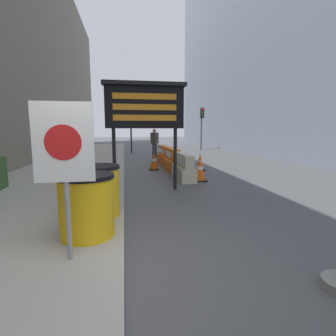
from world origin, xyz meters
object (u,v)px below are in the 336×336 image
at_px(barrel_drum_middle, 97,191).
at_px(jersey_barrier_cream, 183,168).
at_px(message_board, 145,108).
at_px(traffic_cone_near, 154,161).
at_px(pedestrian_worker, 155,140).
at_px(traffic_cone_far, 200,162).
at_px(warning_sign, 64,153).
at_px(jersey_barrier_orange_far, 165,156).
at_px(jersey_barrier_orange_near, 173,161).
at_px(barrel_drum_foreground, 87,205).
at_px(traffic_light_near_curb, 131,111).
at_px(traffic_light_far_side, 202,119).
at_px(traffic_cone_mid, 200,170).

relative_size(barrel_drum_middle, jersey_barrier_cream, 0.49).
bearing_deg(message_board, traffic_cone_near, 80.25).
bearing_deg(pedestrian_worker, traffic_cone_far, -26.53).
relative_size(warning_sign, jersey_barrier_orange_far, 0.94).
bearing_deg(jersey_barrier_cream, jersey_barrier_orange_near, 90.00).
distance_m(jersey_barrier_cream, jersey_barrier_orange_far, 4.25).
bearing_deg(barrel_drum_foreground, jersey_barrier_cream, 62.46).
height_order(jersey_barrier_orange_near, traffic_light_near_curb, traffic_light_near_curb).
height_order(traffic_cone_far, traffic_light_far_side, traffic_light_far_side).
bearing_deg(traffic_cone_mid, jersey_barrier_orange_near, 100.63).
distance_m(traffic_cone_near, traffic_cone_far, 1.99).
relative_size(warning_sign, traffic_light_near_curb, 0.45).
xyz_separation_m(barrel_drum_middle, warning_sign, (-0.18, -1.68, 0.85)).
height_order(message_board, traffic_light_far_side, traffic_light_far_side).
distance_m(message_board, traffic_light_far_side, 15.57).
bearing_deg(pedestrian_worker, traffic_light_far_side, 99.68).
bearing_deg(jersey_barrier_orange_far, barrel_drum_middle, -107.03).
bearing_deg(jersey_barrier_orange_near, traffic_light_far_side, 67.42).
relative_size(barrel_drum_foreground, jersey_barrier_cream, 0.49).
height_order(barrel_drum_middle, traffic_cone_mid, barrel_drum_middle).
relative_size(barrel_drum_middle, traffic_light_far_side, 0.27).
bearing_deg(jersey_barrier_orange_near, barrel_drum_middle, -112.79).
bearing_deg(jersey_barrier_cream, warning_sign, -115.50).
xyz_separation_m(barrel_drum_foreground, traffic_light_far_side, (7.09, 17.80, 1.97)).
relative_size(traffic_cone_mid, traffic_light_near_curb, 0.18).
bearing_deg(traffic_cone_mid, jersey_barrier_orange_far, 95.65).
relative_size(barrel_drum_foreground, traffic_cone_near, 1.29).
relative_size(jersey_barrier_orange_near, traffic_cone_mid, 2.21).
bearing_deg(barrel_drum_foreground, jersey_barrier_orange_near, 69.61).
distance_m(barrel_drum_foreground, jersey_barrier_orange_far, 9.60).
distance_m(message_board, traffic_cone_mid, 2.94).
relative_size(message_board, jersey_barrier_orange_far, 1.47).
distance_m(barrel_drum_foreground, traffic_light_near_curb, 15.67).
xyz_separation_m(traffic_cone_near, traffic_cone_mid, (1.25, -2.81, 0.02)).
relative_size(jersey_barrier_cream, jersey_barrier_orange_far, 0.95).
relative_size(traffic_cone_far, pedestrian_worker, 0.41).
xyz_separation_m(jersey_barrier_cream, jersey_barrier_orange_far, (-0.00, 4.25, -0.00)).
height_order(traffic_cone_near, traffic_cone_far, traffic_cone_far).
bearing_deg(jersey_barrier_orange_near, traffic_light_near_curb, 100.22).
bearing_deg(traffic_light_near_curb, traffic_cone_mid, -79.69).
distance_m(jersey_barrier_orange_near, jersey_barrier_orange_far, 2.24).
xyz_separation_m(traffic_cone_far, traffic_light_far_side, (3.38, 11.11, 2.22)).
bearing_deg(traffic_cone_far, traffic_cone_mid, -106.34).
xyz_separation_m(barrel_drum_foreground, pedestrian_worker, (2.47, 12.65, 0.45)).
bearing_deg(traffic_light_near_curb, traffic_cone_near, -84.79).
distance_m(traffic_cone_mid, pedestrian_worker, 8.21).
height_order(message_board, jersey_barrier_cream, message_board).
distance_m(warning_sign, jersey_barrier_orange_near, 8.24).
xyz_separation_m(jersey_barrier_orange_near, traffic_cone_mid, (0.47, -2.51, -0.03)).
height_order(barrel_drum_middle, traffic_light_near_curb, traffic_light_near_curb).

